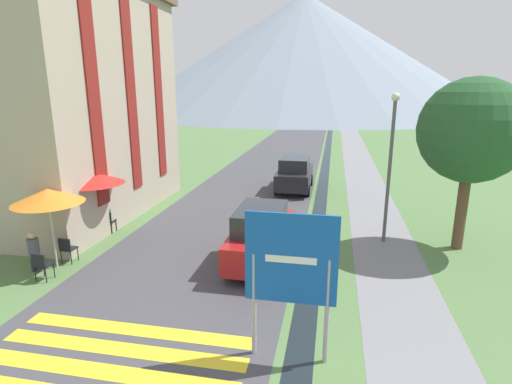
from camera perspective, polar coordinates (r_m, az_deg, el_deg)
The scene contains 21 objects.
ground_plane at distance 23.86m, azimuth 6.71°, elevation 1.56°, with size 160.00×160.00×0.00m, color #517542.
road at distance 33.88m, azimuth 3.81°, elevation 5.50°, with size 6.40×60.00×0.01m.
footpath at distance 33.68m, azimuth 14.20°, elevation 5.03°, with size 2.20×60.00×0.01m.
drainage_channel at distance 33.63m, azimuth 10.10°, elevation 5.23°, with size 0.60×60.00×0.00m.
crosswalk_marking at distance 9.24m, azimuth -19.72°, elevation -21.65°, with size 5.44×2.54×0.01m.
mountain_distant at distance 94.90m, azimuth 6.82°, elevation 18.91°, with size 82.84×82.84×25.29m.
hotel_building at distance 18.80m, azimuth -25.84°, elevation 13.67°, with size 6.46×9.99×10.15m.
road_sign at distance 7.85m, azimuth 4.98°, elevation -11.01°, with size 1.79×0.11×3.09m.
parked_car_near at distance 12.54m, azimuth 0.78°, elevation -6.11°, with size 1.74×4.01×1.82m.
parked_car_far at distance 21.49m, azimuth 5.55°, elevation 2.63°, with size 1.81×4.02×1.82m.
cafe_chair_far_right at distance 16.13m, azimuth -20.38°, elevation -3.76°, with size 0.40×0.40×0.85m.
cafe_chair_nearest at distance 12.99m, azimuth -28.30°, elevation -9.06°, with size 0.40×0.40×0.85m.
cafe_chair_far_left at distance 16.17m, azimuth -20.97°, elevation -3.78°, with size 0.40×0.40×0.85m.
cafe_chair_near_right at distance 13.90m, azimuth -25.39°, elevation -7.21°, with size 0.40×0.40×0.85m.
cafe_umbrella_front_orange at distance 13.21m, azimuth -27.61°, elevation -0.52°, with size 2.04×2.04×2.50m.
cafe_umbrella_middle_red at distance 15.16m, azimuth -22.29°, elevation 1.84°, with size 2.18×2.18×2.48m.
person_seated_far at distance 13.67m, azimuth -29.16°, elevation -7.22°, with size 0.32×0.32×1.25m.
person_standing_terrace at distance 14.93m, azimuth -25.51°, elevation -3.79°, with size 0.32×0.32×1.71m.
person_seated_near at distance 16.04m, azimuth -20.51°, elevation -3.32°, with size 0.32×0.32×1.19m.
streetlamp at distance 14.41m, azimuth 18.67°, elevation 4.81°, with size 0.28×0.28×5.20m.
tree_by_path at distance 14.66m, azimuth 28.49°, elevation 7.64°, with size 3.39×3.39×5.73m.
Camera 1 is at (1.67, -3.20, 5.34)m, focal length 28.00 mm.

